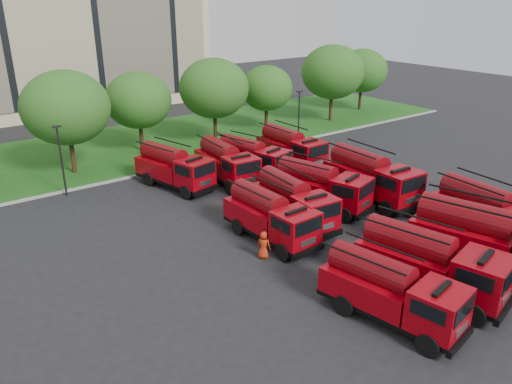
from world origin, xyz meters
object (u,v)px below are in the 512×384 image
firefighter_1 (467,293)px  firefighter_2 (492,248)px  fire_truck_10 (252,158)px  fire_truck_1 (430,263)px  fire_truck_11 (291,148)px  fire_truck_2 (487,239)px  fire_truck_5 (293,201)px  fire_truck_4 (270,216)px  fire_truck_9 (226,163)px  fire_truck_6 (321,186)px  firefighter_4 (264,258)px  fire_truck_7 (371,177)px  firefighter_3 (480,212)px  fire_truck_0 (391,291)px  firefighter_5 (367,198)px  fire_truck_8 (174,167)px  fire_truck_3 (491,214)px

firefighter_1 → firefighter_2: 5.63m
fire_truck_10 → fire_truck_1: bearing=-112.8°
fire_truck_11 → fire_truck_2: bearing=-98.9°
fire_truck_2 → fire_truck_5: size_ratio=1.21×
fire_truck_4 → fire_truck_9: bearing=69.1°
fire_truck_4 → fire_truck_5: fire_truck_5 is taller
fire_truck_1 → fire_truck_6: (2.98, 10.58, -0.08)m
firefighter_4 → fire_truck_11: bearing=-81.8°
fire_truck_5 → fire_truck_11: (7.26, 8.78, 0.03)m
fire_truck_5 → fire_truck_7: (6.86, -0.21, 0.19)m
fire_truck_10 → firefighter_4: 13.33m
fire_truck_11 → firefighter_4: 16.01m
fire_truck_1 → fire_truck_5: (-0.11, 9.77, -0.11)m
fire_truck_10 → firefighter_3: 16.86m
fire_truck_4 → firefighter_4: bearing=-138.6°
fire_truck_1 → fire_truck_10: bearing=67.8°
fire_truck_0 → firefighter_1: 5.10m
fire_truck_1 → fire_truck_6: 10.99m
fire_truck_6 → fire_truck_0: bearing=-135.2°
firefighter_4 → firefighter_5: (11.07, 2.45, 0.00)m
firefighter_3 → firefighter_2: bearing=-2.7°
fire_truck_9 → firefighter_5: bearing=-50.5°
fire_truck_2 → firefighter_2: bearing=3.5°
fire_truck_0 → firefighter_1: bearing=-21.1°
fire_truck_1 → firefighter_2: bearing=-8.6°
fire_truck_8 → firefighter_4: 12.68m
fire_truck_7 → firefighter_4: 11.32m
fire_truck_1 → firefighter_4: size_ratio=4.76×
fire_truck_1 → fire_truck_4: size_ratio=1.13×
firefighter_2 → firefighter_4: bearing=39.0°
firefighter_5 → fire_truck_4: bearing=-5.5°
fire_truck_7 → firefighter_2: size_ratio=3.97×
firefighter_2 → firefighter_3: size_ratio=1.17×
fire_truck_1 → fire_truck_2: fire_truck_2 is taller
fire_truck_1 → fire_truck_4: fire_truck_1 is taller
fire_truck_0 → firefighter_5: 14.34m
fire_truck_10 → fire_truck_3: bearing=-88.5°
fire_truck_10 → firefighter_2: fire_truck_10 is taller
fire_truck_6 → firefighter_1: fire_truck_6 is taller
firefighter_5 → fire_truck_7: bearing=61.7°
fire_truck_5 → fire_truck_6: 3.19m
fire_truck_7 → fire_truck_4: bearing=-173.4°
fire_truck_3 → fire_truck_5: size_ratio=1.08×
fire_truck_8 → fire_truck_5: bearing=-87.3°
firefighter_3 → fire_truck_0: bearing=-24.8°
fire_truck_8 → fire_truck_11: fire_truck_11 is taller
fire_truck_11 → firefighter_5: 8.85m
fire_truck_3 → fire_truck_8: bearing=125.0°
fire_truck_0 → fire_truck_7: fire_truck_7 is taller
fire_truck_1 → fire_truck_10: 18.71m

